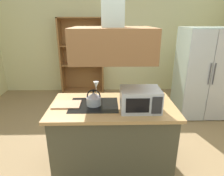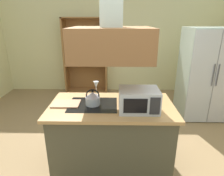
{
  "view_description": "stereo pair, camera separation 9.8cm",
  "coord_description": "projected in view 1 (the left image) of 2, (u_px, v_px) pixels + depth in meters",
  "views": [
    {
      "loc": [
        -0.09,
        -2.29,
        1.91
      ],
      "look_at": [
        -0.03,
        0.27,
        1.0
      ],
      "focal_mm": 31.02,
      "sensor_mm": 36.0,
      "label": 1
    },
    {
      "loc": [
        0.01,
        -2.29,
        1.91
      ],
      "look_at": [
        -0.03,
        0.27,
        1.0
      ],
      "focal_mm": 31.02,
      "sensor_mm": 36.0,
      "label": 2
    }
  ],
  "objects": [
    {
      "name": "ground_plane",
      "position": [
        115.0,
        159.0,
        2.8
      ],
      "size": [
        7.8,
        7.8,
        0.0
      ],
      "primitive_type": "plane",
      "color": "#8F724C"
    },
    {
      "name": "wall_back",
      "position": [
        111.0,
        41.0,
        5.17
      ],
      "size": [
        6.0,
        0.12,
        2.7
      ],
      "primitive_type": "cube",
      "color": "beige",
      "rests_on": "ground"
    },
    {
      "name": "refrigerator",
      "position": [
        201.0,
        73.0,
        3.9
      ],
      "size": [
        0.9,
        0.77,
        1.78
      ],
      "color": "#B1C4B6",
      "rests_on": "ground"
    },
    {
      "name": "kettle",
      "position": [
        94.0,
        99.0,
        2.39
      ],
      "size": [
        0.18,
        0.18,
        0.2
      ],
      "color": "#B1BAC4",
      "rests_on": "kitchen_island"
    },
    {
      "name": "microwave",
      "position": [
        140.0,
        99.0,
        2.26
      ],
      "size": [
        0.46,
        0.35,
        0.26
      ],
      "color": "#B7BABF",
      "rests_on": "kitchen_island"
    },
    {
      "name": "wine_glass_on_counter",
      "position": [
        96.0,
        85.0,
        2.67
      ],
      "size": [
        0.08,
        0.08,
        0.21
      ],
      "color": "silver",
      "rests_on": "kitchen_island"
    },
    {
      "name": "range_hood",
      "position": [
        113.0,
        34.0,
        2.14
      ],
      "size": [
        0.9,
        0.7,
        1.23
      ],
      "color": "brown"
    },
    {
      "name": "kitchen_island",
      "position": [
        113.0,
        135.0,
        2.58
      ],
      "size": [
        1.56,
        0.85,
        0.9
      ],
      "color": "#4A4632",
      "rests_on": "ground"
    },
    {
      "name": "cutting_board",
      "position": [
        67.0,
        104.0,
        2.41
      ],
      "size": [
        0.34,
        0.24,
        0.02
      ],
      "primitive_type": "cube",
      "rotation": [
        0.0,
        0.0,
        -0.0
      ],
      "color": "tan",
      "rests_on": "kitchen_island"
    },
    {
      "name": "dish_cabinet",
      "position": [
        82.0,
        61.0,
        5.12
      ],
      "size": [
        1.11,
        0.4,
        1.97
      ],
      "color": "#905F32",
      "rests_on": "ground"
    }
  ]
}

